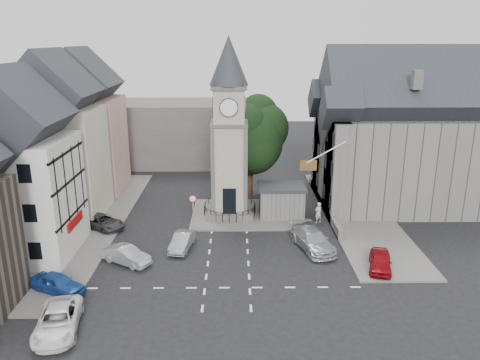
{
  "coord_description": "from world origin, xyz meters",
  "views": [
    {
      "loc": [
        0.6,
        -33.29,
        15.98
      ],
      "look_at": [
        0.94,
        5.0,
        4.34
      ],
      "focal_mm": 35.0,
      "sensor_mm": 36.0,
      "label": 1
    }
  ],
  "objects_px": {
    "clock_tower": "(229,130)",
    "car_east_red": "(380,261)",
    "car_west_blue": "(58,284)",
    "pedestrian": "(318,213)",
    "stone_shelter": "(281,201)"
  },
  "relations": [
    {
      "from": "stone_shelter",
      "to": "car_east_red",
      "type": "relative_size",
      "value": 1.13
    },
    {
      "from": "pedestrian",
      "to": "car_east_red",
      "type": "bearing_deg",
      "value": 81.96
    },
    {
      "from": "car_east_red",
      "to": "pedestrian",
      "type": "xyz_separation_m",
      "value": [
        -2.94,
        8.95,
        0.32
      ]
    },
    {
      "from": "clock_tower",
      "to": "car_east_red",
      "type": "relative_size",
      "value": 4.26
    },
    {
      "from": "stone_shelter",
      "to": "car_west_blue",
      "type": "height_order",
      "value": "stone_shelter"
    },
    {
      "from": "car_west_blue",
      "to": "pedestrian",
      "type": "bearing_deg",
      "value": -31.37
    },
    {
      "from": "pedestrian",
      "to": "stone_shelter",
      "type": "bearing_deg",
      "value": -52.11
    },
    {
      "from": "stone_shelter",
      "to": "car_west_blue",
      "type": "distance_m",
      "value": 20.84
    },
    {
      "from": "stone_shelter",
      "to": "pedestrian",
      "type": "height_order",
      "value": "stone_shelter"
    },
    {
      "from": "clock_tower",
      "to": "stone_shelter",
      "type": "xyz_separation_m",
      "value": [
        4.8,
        -0.49,
        -6.57
      ]
    },
    {
      "from": "stone_shelter",
      "to": "car_east_red",
      "type": "bearing_deg",
      "value": -59.7
    },
    {
      "from": "clock_tower",
      "to": "pedestrian",
      "type": "distance_m",
      "value": 10.93
    },
    {
      "from": "clock_tower",
      "to": "car_west_blue",
      "type": "bearing_deg",
      "value": -128.31
    },
    {
      "from": "car_west_blue",
      "to": "stone_shelter",
      "type": "bearing_deg",
      "value": -23.04
    },
    {
      "from": "car_east_red",
      "to": "pedestrian",
      "type": "height_order",
      "value": "pedestrian"
    }
  ]
}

